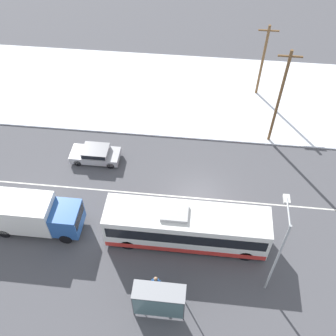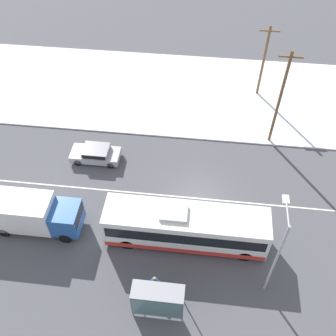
{
  "view_description": "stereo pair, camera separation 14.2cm",
  "coord_description": "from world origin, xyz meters",
  "px_view_note": "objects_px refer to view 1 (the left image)",
  "views": [
    {
      "loc": [
        -0.34,
        -18.55,
        24.27
      ],
      "look_at": [
        -2.5,
        1.63,
        1.4
      ],
      "focal_mm": 42.0,
      "sensor_mm": 36.0,
      "label": 1
    },
    {
      "loc": [
        -0.2,
        -18.53,
        24.27
      ],
      "look_at": [
        -2.5,
        1.63,
        1.4
      ],
      "focal_mm": 42.0,
      "sensor_mm": 36.0,
      "label": 2
    }
  ],
  "objects_px": {
    "city_bus": "(186,227)",
    "utility_pole_roadside": "(279,98)",
    "streetlamp": "(279,246)",
    "utility_pole_snowlot": "(263,60)",
    "bus_shelter": "(159,301)",
    "pedestrian_at_stop": "(156,283)",
    "sedan_car": "(96,154)",
    "box_truck": "(29,213)"
  },
  "relations": [
    {
      "from": "sedan_car",
      "to": "streetlamp",
      "type": "height_order",
      "value": "streetlamp"
    },
    {
      "from": "box_truck",
      "to": "utility_pole_snowlot",
      "type": "distance_m",
      "value": 24.28
    },
    {
      "from": "box_truck",
      "to": "pedestrian_at_stop",
      "type": "bearing_deg",
      "value": -22.25
    },
    {
      "from": "streetlamp",
      "to": "pedestrian_at_stop",
      "type": "bearing_deg",
      "value": -169.41
    },
    {
      "from": "sedan_car",
      "to": "utility_pole_roadside",
      "type": "height_order",
      "value": "utility_pole_roadside"
    },
    {
      "from": "city_bus",
      "to": "streetlamp",
      "type": "relative_size",
      "value": 1.53
    },
    {
      "from": "city_bus",
      "to": "sedan_car",
      "type": "distance_m",
      "value": 10.63
    },
    {
      "from": "pedestrian_at_stop",
      "to": "streetlamp",
      "type": "xyz_separation_m",
      "value": [
        7.02,
        1.31,
        3.55
      ]
    },
    {
      "from": "bus_shelter",
      "to": "streetlamp",
      "type": "height_order",
      "value": "streetlamp"
    },
    {
      "from": "streetlamp",
      "to": "utility_pole_roadside",
      "type": "xyz_separation_m",
      "value": [
        1.06,
        13.48,
        0.1
      ]
    },
    {
      "from": "city_bus",
      "to": "bus_shelter",
      "type": "distance_m",
      "value": 5.56
    },
    {
      "from": "bus_shelter",
      "to": "streetlamp",
      "type": "relative_size",
      "value": 0.43
    },
    {
      "from": "city_bus",
      "to": "utility_pole_roadside",
      "type": "height_order",
      "value": "utility_pole_roadside"
    },
    {
      "from": "city_bus",
      "to": "utility_pole_snowlot",
      "type": "xyz_separation_m",
      "value": [
        5.67,
        17.38,
        2.25
      ]
    },
    {
      "from": "streetlamp",
      "to": "utility_pole_snowlot",
      "type": "distance_m",
      "value": 20.07
    },
    {
      "from": "box_truck",
      "to": "bus_shelter",
      "type": "distance_m",
      "value": 11.11
    },
    {
      "from": "bus_shelter",
      "to": "utility_pole_snowlot",
      "type": "height_order",
      "value": "utility_pole_snowlot"
    },
    {
      "from": "box_truck",
      "to": "pedestrian_at_stop",
      "type": "relative_size",
      "value": 4.23
    },
    {
      "from": "sedan_car",
      "to": "utility_pole_roadside",
      "type": "relative_size",
      "value": 0.45
    },
    {
      "from": "box_truck",
      "to": "sedan_car",
      "type": "distance_m",
      "value": 7.68
    },
    {
      "from": "box_truck",
      "to": "utility_pole_snowlot",
      "type": "relative_size",
      "value": 0.95
    },
    {
      "from": "sedan_car",
      "to": "box_truck",
      "type": "bearing_deg",
      "value": 67.09
    },
    {
      "from": "pedestrian_at_stop",
      "to": "bus_shelter",
      "type": "relative_size",
      "value": 0.52
    },
    {
      "from": "city_bus",
      "to": "streetlamp",
      "type": "distance_m",
      "value": 6.74
    },
    {
      "from": "city_bus",
      "to": "box_truck",
      "type": "relative_size",
      "value": 1.6
    },
    {
      "from": "pedestrian_at_stop",
      "to": "box_truck",
      "type": "bearing_deg",
      "value": 157.75
    },
    {
      "from": "pedestrian_at_stop",
      "to": "utility_pole_snowlot",
      "type": "distance_m",
      "value": 22.74
    },
    {
      "from": "utility_pole_roadside",
      "to": "box_truck",
      "type": "bearing_deg",
      "value": -147.98
    },
    {
      "from": "box_truck",
      "to": "utility_pole_roadside",
      "type": "relative_size",
      "value": 0.77
    },
    {
      "from": "bus_shelter",
      "to": "utility_pole_roadside",
      "type": "xyz_separation_m",
      "value": [
        7.72,
        16.23,
        2.98
      ]
    },
    {
      "from": "utility_pole_roadside",
      "to": "bus_shelter",
      "type": "bearing_deg",
      "value": -115.43
    },
    {
      "from": "pedestrian_at_stop",
      "to": "utility_pole_snowlot",
      "type": "height_order",
      "value": "utility_pole_snowlot"
    },
    {
      "from": "streetlamp",
      "to": "city_bus",
      "type": "bearing_deg",
      "value": 153.77
    },
    {
      "from": "city_bus",
      "to": "utility_pole_roadside",
      "type": "xyz_separation_m",
      "value": [
        6.48,
        10.81,
        3.1
      ]
    },
    {
      "from": "pedestrian_at_stop",
      "to": "utility_pole_roadside",
      "type": "height_order",
      "value": "utility_pole_roadside"
    },
    {
      "from": "sedan_car",
      "to": "utility_pole_snowlot",
      "type": "relative_size",
      "value": 0.56
    },
    {
      "from": "utility_pole_snowlot",
      "to": "bus_shelter",
      "type": "bearing_deg",
      "value": -106.85
    },
    {
      "from": "utility_pole_roadside",
      "to": "utility_pole_snowlot",
      "type": "xyz_separation_m",
      "value": [
        -0.81,
        6.57,
        -0.85
      ]
    },
    {
      "from": "sedan_car",
      "to": "utility_pole_snowlot",
      "type": "distance_m",
      "value": 17.54
    },
    {
      "from": "utility_pole_roadside",
      "to": "sedan_car",
      "type": "bearing_deg",
      "value": -164.9
    },
    {
      "from": "city_bus",
      "to": "utility_pole_roadside",
      "type": "distance_m",
      "value": 12.97
    },
    {
      "from": "bus_shelter",
      "to": "utility_pole_roadside",
      "type": "distance_m",
      "value": 18.22
    }
  ]
}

